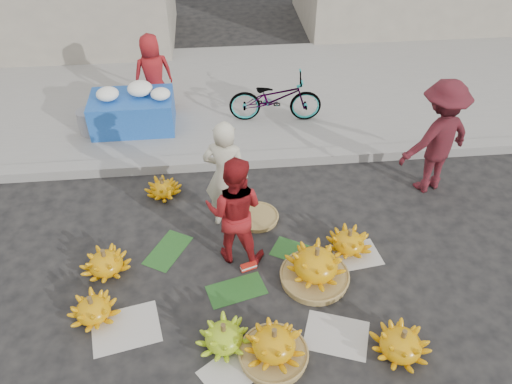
{
  "coord_description": "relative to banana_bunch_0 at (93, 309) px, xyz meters",
  "views": [
    {
      "loc": [
        -0.24,
        -3.87,
        4.47
      ],
      "look_at": [
        0.21,
        0.68,
        0.7
      ],
      "focal_mm": 35.0,
      "sensor_mm": 36.0,
      "label": 1
    }
  ],
  "objects": [
    {
      "name": "incense_stack",
      "position": [
        1.71,
        0.52,
        -0.1
      ],
      "size": [
        0.2,
        0.12,
        0.08
      ],
      "primitive_type": "cube",
      "rotation": [
        0.0,
        0.0,
        0.32
      ],
      "color": "red",
      "rests_on": "ground"
    },
    {
      "name": "newspaper_scatter",
      "position": [
        1.64,
        -0.38,
        -0.14
      ],
      "size": [
        3.2,
        1.8,
        0.0
      ],
      "primitive_type": null,
      "color": "beige",
      "rests_on": "ground"
    },
    {
      "name": "grey_bucket",
      "position": [
        -0.56,
        3.56,
        0.17
      ],
      "size": [
        0.34,
        0.34,
        0.39
      ],
      "primitive_type": "cylinder",
      "color": "gray",
      "rests_on": "sidewalk"
    },
    {
      "name": "basket_spare",
      "position": [
        1.9,
        1.38,
        -0.11
      ],
      "size": [
        0.63,
        0.63,
        0.06
      ],
      "primitive_type": "cylinder",
      "rotation": [
        0.0,
        0.0,
        0.18
      ],
      "color": "olive",
      "rests_on": "ground"
    },
    {
      "name": "vendor_cream",
      "position": [
        1.51,
        1.36,
        0.62
      ],
      "size": [
        0.64,
        0.52,
        1.53
      ],
      "primitive_type": "imported",
      "rotation": [
        0.0,
        0.0,
        2.83
      ],
      "color": "beige",
      "rests_on": "ground"
    },
    {
      "name": "ground",
      "position": [
        1.64,
        0.42,
        -0.14
      ],
      "size": [
        80.0,
        80.0,
        0.0
      ],
      "primitive_type": "plane",
      "color": "black",
      "rests_on": "ground"
    },
    {
      "name": "sidewalk",
      "position": [
        1.64,
        4.72,
        -0.08
      ],
      "size": [
        40.0,
        4.0,
        0.12
      ],
      "primitive_type": "cube",
      "color": "gray",
      "rests_on": "ground"
    },
    {
      "name": "curb",
      "position": [
        1.64,
        2.62,
        -0.07
      ],
      "size": [
        40.0,
        0.25,
        0.15
      ],
      "primitive_type": "cube",
      "color": "gray",
      "rests_on": "ground"
    },
    {
      "name": "banana_bunch_7",
      "position": [
        0.64,
        2.01,
        -0.02
      ],
      "size": [
        0.57,
        0.57,
        0.3
      ],
      "rotation": [
        0.0,
        0.0,
        -0.35
      ],
      "color": "#DE9E0B",
      "rests_on": "ground"
    },
    {
      "name": "banana_bunch_3",
      "position": [
        3.12,
        -0.74,
        0.02
      ],
      "size": [
        0.69,
        0.69,
        0.37
      ],
      "rotation": [
        0.0,
        0.0,
        0.2
      ],
      "color": "#DE9E0B",
      "rests_on": "ground"
    },
    {
      "name": "flower_vendor",
      "position": [
        0.46,
        4.21,
        0.64
      ],
      "size": [
        0.74,
        0.59,
        1.32
      ],
      "primitive_type": "imported",
      "rotation": [
        0.0,
        0.0,
        3.43
      ],
      "color": "maroon",
      "rests_on": "sidewalk"
    },
    {
      "name": "banana_leaves",
      "position": [
        1.54,
        0.62,
        -0.14
      ],
      "size": [
        2.0,
        1.0,
        0.0
      ],
      "primitive_type": null,
      "color": "#194918",
      "rests_on": "ground"
    },
    {
      "name": "banana_bunch_5",
      "position": [
        2.95,
        0.72,
        0.0
      ],
      "size": [
        0.62,
        0.62,
        0.34
      ],
      "rotation": [
        0.0,
        0.0,
        -0.17
      ],
      "color": "#DE9E0B",
      "rests_on": "ground"
    },
    {
      "name": "vendor_red",
      "position": [
        1.58,
        0.78,
        0.57
      ],
      "size": [
        0.8,
        0.69,
        1.42
      ],
      "primitive_type": "imported",
      "rotation": [
        0.0,
        0.0,
        2.89
      ],
      "color": "maroon",
      "rests_on": "ground"
    },
    {
      "name": "banana_bunch_0",
      "position": [
        0.0,
        0.0,
        0.0
      ],
      "size": [
        0.55,
        0.55,
        0.33
      ],
      "rotation": [
        0.0,
        0.0,
        -0.06
      ],
      "color": "#DE9E0B",
      "rests_on": "ground"
    },
    {
      "name": "flower_table",
      "position": [
        0.13,
        3.67,
        0.29
      ],
      "size": [
        1.3,
        0.82,
        0.75
      ],
      "rotation": [
        0.0,
        0.0,
        0.01
      ],
      "color": "#1A4CAA",
      "rests_on": "sidewalk"
    },
    {
      "name": "bicycle",
      "position": [
        2.42,
        3.69,
        0.37
      ],
      "size": [
        0.64,
        1.54,
        0.79
      ],
      "primitive_type": "imported",
      "rotation": [
        0.0,
        0.0,
        1.49
      ],
      "color": "gray",
      "rests_on": "sidewalk"
    },
    {
      "name": "banana_bunch_1",
      "position": [
        1.37,
        -0.48,
        0.01
      ],
      "size": [
        0.66,
        0.66,
        0.34
      ],
      "rotation": [
        0.0,
        0.0,
        -0.25
      ],
      "color": "#78AA18",
      "rests_on": "ground"
    },
    {
      "name": "man_striped",
      "position": [
        4.35,
        1.85,
        0.68
      ],
      "size": [
        1.21,
        0.94,
        1.64
      ],
      "primitive_type": "imported",
      "rotation": [
        0.0,
        0.0,
        3.49
      ],
      "color": "maroon",
      "rests_on": "ground"
    },
    {
      "name": "banana_bunch_6",
      "position": [
        0.05,
        0.66,
        0.01
      ],
      "size": [
        0.64,
        0.64,
        0.35
      ],
      "rotation": [
        0.0,
        0.0,
        0.18
      ],
      "color": "#DE9E0B",
      "rests_on": "ground"
    },
    {
      "name": "banana_bunch_4",
      "position": [
        2.45,
        0.29,
        0.09
      ],
      "size": [
        0.85,
        0.85,
        0.52
      ],
      "rotation": [
        0.0,
        0.0,
        0.26
      ],
      "color": "olive",
      "rests_on": "ground"
    },
    {
      "name": "banana_bunch_2",
      "position": [
        1.85,
        -0.67,
        0.06
      ],
      "size": [
        0.73,
        0.73,
        0.46
      ],
      "rotation": [
        0.0,
        0.0,
        -0.26
      ],
      "color": "olive",
      "rests_on": "ground"
    }
  ]
}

